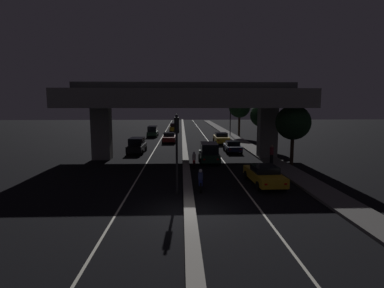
{
  "coord_description": "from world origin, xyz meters",
  "views": [
    {
      "loc": [
        -0.41,
        -14.64,
        5.55
      ],
      "look_at": [
        0.78,
        18.66,
        1.21
      ],
      "focal_mm": 28.0,
      "sensor_mm": 36.0,
      "label": 1
    }
  ],
  "objects_px": {
    "traffic_light_left_of_median": "(177,140)",
    "car_taxi_yellow_fourth": "(221,138)",
    "car_black_lead_oncoming": "(137,145)",
    "car_dark_red_second_oncoming": "(169,138)",
    "car_taxi_yellow_lead": "(264,175)",
    "car_taxi_yellow_fourth_oncoming": "(174,127)",
    "motorcycle_blue_filtering_near": "(201,181)",
    "pedestrian_on_sidewalk": "(272,154)",
    "car_dark_green_second": "(209,152)",
    "car_dark_green_third_oncoming": "(153,131)",
    "car_dark_blue_third": "(233,147)",
    "motorcycle_red_filtering_mid": "(194,161)",
    "street_lamp": "(229,112)"
  },
  "relations": [
    {
      "from": "car_dark_green_second",
      "to": "car_taxi_yellow_fourth",
      "type": "relative_size",
      "value": 0.88
    },
    {
      "from": "car_dark_green_second",
      "to": "car_black_lead_oncoming",
      "type": "height_order",
      "value": "car_dark_green_second"
    },
    {
      "from": "car_dark_green_third_oncoming",
      "to": "motorcycle_blue_filtering_near",
      "type": "bearing_deg",
      "value": 9.95
    },
    {
      "from": "car_dark_green_third_oncoming",
      "to": "car_dark_green_second",
      "type": "bearing_deg",
      "value": 16.88
    },
    {
      "from": "traffic_light_left_of_median",
      "to": "car_taxi_yellow_fourth",
      "type": "bearing_deg",
      "value": 76.01
    },
    {
      "from": "car_dark_blue_third",
      "to": "car_taxi_yellow_fourth_oncoming",
      "type": "distance_m",
      "value": 28.68
    },
    {
      "from": "car_dark_red_second_oncoming",
      "to": "traffic_light_left_of_median",
      "type": "bearing_deg",
      "value": 4.47
    },
    {
      "from": "car_taxi_yellow_fourth",
      "to": "car_taxi_yellow_fourth_oncoming",
      "type": "xyz_separation_m",
      "value": [
        -7.21,
        20.02,
        0.1
      ]
    },
    {
      "from": "car_taxi_yellow_lead",
      "to": "car_taxi_yellow_fourth",
      "type": "distance_m",
      "value": 22.3
    },
    {
      "from": "car_black_lead_oncoming",
      "to": "car_dark_red_second_oncoming",
      "type": "relative_size",
      "value": 1.06
    },
    {
      "from": "car_taxi_yellow_fourth",
      "to": "motorcycle_blue_filtering_near",
      "type": "distance_m",
      "value": 23.84
    },
    {
      "from": "car_dark_blue_third",
      "to": "pedestrian_on_sidewalk",
      "type": "bearing_deg",
      "value": -163.09
    },
    {
      "from": "car_dark_red_second_oncoming",
      "to": "car_taxi_yellow_fourth",
      "type": "bearing_deg",
      "value": 78.5
    },
    {
      "from": "car_taxi_yellow_lead",
      "to": "car_taxi_yellow_fourth_oncoming",
      "type": "bearing_deg",
      "value": 7.63
    },
    {
      "from": "car_black_lead_oncoming",
      "to": "motorcycle_blue_filtering_near",
      "type": "height_order",
      "value": "car_black_lead_oncoming"
    },
    {
      "from": "motorcycle_red_filtering_mid",
      "to": "car_taxi_yellow_lead",
      "type": "bearing_deg",
      "value": -140.7
    },
    {
      "from": "car_dark_red_second_oncoming",
      "to": "car_taxi_yellow_fourth_oncoming",
      "type": "bearing_deg",
      "value": -179.88
    },
    {
      "from": "traffic_light_left_of_median",
      "to": "motorcycle_red_filtering_mid",
      "type": "xyz_separation_m",
      "value": [
        1.42,
        7.93,
        -2.8
      ]
    },
    {
      "from": "car_dark_green_third_oncoming",
      "to": "pedestrian_on_sidewalk",
      "type": "height_order",
      "value": "same"
    },
    {
      "from": "car_taxi_yellow_lead",
      "to": "motorcycle_red_filtering_mid",
      "type": "xyz_separation_m",
      "value": [
        -4.66,
        6.06,
        -0.11
      ]
    },
    {
      "from": "car_dark_green_second",
      "to": "car_dark_blue_third",
      "type": "distance_m",
      "value": 7.32
    },
    {
      "from": "street_lamp",
      "to": "traffic_light_left_of_median",
      "type": "bearing_deg",
      "value": -104.05
    },
    {
      "from": "motorcycle_red_filtering_mid",
      "to": "car_dark_green_third_oncoming",
      "type": "bearing_deg",
      "value": 14.84
    },
    {
      "from": "car_dark_green_second",
      "to": "car_dark_green_third_oncoming",
      "type": "xyz_separation_m",
      "value": [
        -7.76,
        24.59,
        -0.03
      ]
    },
    {
      "from": "car_dark_green_second",
      "to": "car_dark_green_third_oncoming",
      "type": "relative_size",
      "value": 0.92
    },
    {
      "from": "car_dark_green_second",
      "to": "car_black_lead_oncoming",
      "type": "relative_size",
      "value": 0.93
    },
    {
      "from": "car_taxi_yellow_lead",
      "to": "motorcycle_blue_filtering_near",
      "type": "height_order",
      "value": "motorcycle_blue_filtering_near"
    },
    {
      "from": "car_taxi_yellow_lead",
      "to": "car_dark_red_second_oncoming",
      "type": "bearing_deg",
      "value": 15.44
    },
    {
      "from": "car_taxi_yellow_fourth",
      "to": "traffic_light_left_of_median",
      "type": "bearing_deg",
      "value": 166.02
    },
    {
      "from": "car_dark_green_second",
      "to": "car_taxi_yellow_fourth_oncoming",
      "type": "height_order",
      "value": "car_dark_green_second"
    },
    {
      "from": "car_taxi_yellow_fourth_oncoming",
      "to": "motorcycle_red_filtering_mid",
      "type": "xyz_separation_m",
      "value": [
        2.6,
        -36.26,
        -0.33
      ]
    },
    {
      "from": "car_taxi_yellow_fourth",
      "to": "motorcycle_red_filtering_mid",
      "type": "distance_m",
      "value": 16.89
    },
    {
      "from": "car_taxi_yellow_fourth",
      "to": "car_black_lead_oncoming",
      "type": "distance_m",
      "value": 13.43
    },
    {
      "from": "car_dark_green_second",
      "to": "car_taxi_yellow_fourth",
      "type": "bearing_deg",
      "value": -11.87
    },
    {
      "from": "car_dark_blue_third",
      "to": "pedestrian_on_sidewalk",
      "type": "xyz_separation_m",
      "value": [
        2.31,
        -7.81,
        0.35
      ]
    },
    {
      "from": "traffic_light_left_of_median",
      "to": "car_black_lead_oncoming",
      "type": "distance_m",
      "value": 17.31
    },
    {
      "from": "pedestrian_on_sidewalk",
      "to": "street_lamp",
      "type": "bearing_deg",
      "value": 89.87
    },
    {
      "from": "car_taxi_yellow_lead",
      "to": "car_dark_green_second",
      "type": "distance_m",
      "value": 8.74
    },
    {
      "from": "car_taxi_yellow_lead",
      "to": "car_dark_red_second_oncoming",
      "type": "relative_size",
      "value": 1.16
    },
    {
      "from": "car_taxi_yellow_fourth_oncoming",
      "to": "motorcycle_red_filtering_mid",
      "type": "bearing_deg",
      "value": 2.86
    },
    {
      "from": "traffic_light_left_of_median",
      "to": "car_black_lead_oncoming",
      "type": "bearing_deg",
      "value": 106.72
    },
    {
      "from": "car_dark_blue_third",
      "to": "car_taxi_yellow_fourth_oncoming",
      "type": "xyz_separation_m",
      "value": [
        -7.54,
        27.67,
        0.26
      ]
    },
    {
      "from": "street_lamp",
      "to": "car_dark_green_third_oncoming",
      "type": "bearing_deg",
      "value": -178.84
    },
    {
      "from": "car_dark_blue_third",
      "to": "car_taxi_yellow_fourth",
      "type": "height_order",
      "value": "car_taxi_yellow_fourth"
    },
    {
      "from": "car_black_lead_oncoming",
      "to": "car_dark_red_second_oncoming",
      "type": "distance_m",
      "value": 10.07
    },
    {
      "from": "car_dark_blue_third",
      "to": "car_dark_green_second",
      "type": "bearing_deg",
      "value": 152.77
    },
    {
      "from": "car_dark_green_third_oncoming",
      "to": "car_taxi_yellow_fourth_oncoming",
      "type": "distance_m",
      "value": 10.23
    },
    {
      "from": "pedestrian_on_sidewalk",
      "to": "traffic_light_left_of_median",
      "type": "bearing_deg",
      "value": -134.87
    },
    {
      "from": "car_dark_green_third_oncoming",
      "to": "motorcycle_blue_filtering_near",
      "type": "height_order",
      "value": "car_dark_green_third_oncoming"
    },
    {
      "from": "traffic_light_left_of_median",
      "to": "pedestrian_on_sidewalk",
      "type": "bearing_deg",
      "value": 45.13
    }
  ]
}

